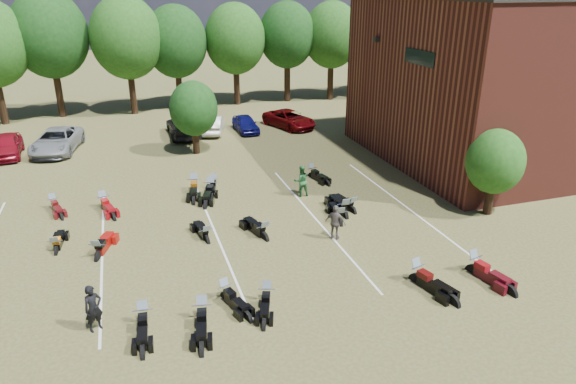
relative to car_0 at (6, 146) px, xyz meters
name	(u,v)px	position (x,y,z in m)	size (l,w,h in m)	color
ground	(297,253)	(14.16, -18.65, -0.76)	(160.00, 160.00, 0.00)	brown
car_0	(6,146)	(0.00, 0.00, 0.00)	(1.79, 4.46, 1.52)	maroon
car_2	(57,141)	(3.10, 0.11, 0.02)	(2.58, 5.60, 1.56)	gray
car_3	(183,126)	(11.88, 1.47, 0.03)	(2.20, 5.41, 1.57)	black
car_4	(246,124)	(16.65, 1.17, -0.12)	(1.51, 3.75, 1.28)	#0C0C55
car_5	(213,124)	(14.17, 1.59, -0.06)	(1.47, 4.22, 1.39)	#ADADA8
car_6	(289,119)	(20.30, 1.37, -0.08)	(2.26, 4.91, 1.36)	#530407
car_7	(384,110)	(29.01, 1.77, -0.06)	(1.96, 4.83, 1.40)	#37383C
person_black	(93,308)	(6.05, -21.53, 0.08)	(0.61, 0.40, 1.68)	black
person_green	(301,181)	(16.46, -12.55, 0.11)	(0.84, 0.66, 1.73)	#235E2E
person_grey	(336,223)	(16.23, -17.89, 0.06)	(0.96, 0.40, 1.65)	#58504B
motorcycle_1	(203,320)	(9.53, -22.12, -0.76)	(0.73, 2.28, 1.27)	black
motorcycle_2	(144,324)	(7.59, -21.75, -0.76)	(0.70, 2.19, 1.22)	black
motorcycle_3	(226,299)	(10.53, -21.13, -0.76)	(0.67, 2.10, 1.17)	black
motorcycle_4	(267,302)	(11.92, -21.74, -0.76)	(0.65, 2.04, 1.13)	black
motorcycle_5	(416,282)	(17.84, -22.23, -0.76)	(0.79, 2.47, 1.38)	black
motorcycle_6	(473,273)	(20.37, -22.32, -0.76)	(0.78, 2.45, 1.37)	#420911
motorcycle_7	(99,258)	(6.02, -16.46, -0.76)	(0.74, 2.31, 1.29)	maroon
motorcycle_8	(57,253)	(4.29, -15.39, -0.76)	(0.65, 2.04, 1.14)	black
motorcycle_9	(207,242)	(10.63, -16.36, -0.76)	(0.66, 2.09, 1.16)	black
motorcycle_10	(264,239)	(13.16, -16.91, -0.76)	(0.75, 2.35, 1.31)	black
motorcycle_11	(340,224)	(17.07, -16.50, -0.76)	(0.73, 2.30, 1.28)	black
motorcycle_12	(344,216)	(17.62, -15.79, -0.76)	(0.81, 2.53, 1.41)	black
motorcycle_13	(352,212)	(18.21, -15.44, -0.76)	(0.71, 2.22, 1.24)	black
motorcycle_14	(55,209)	(3.75, -10.33, -0.76)	(0.65, 2.05, 1.14)	#4B0A0F
motorcycle_15	(104,208)	(6.20, -10.99, -0.76)	(0.73, 2.28, 1.27)	maroon
motorcycle_16	(214,188)	(12.11, -10.03, -0.76)	(0.68, 2.12, 1.18)	black
motorcycle_17	(195,190)	(11.02, -10.01, -0.76)	(0.79, 2.47, 1.38)	black
motorcycle_18	(211,194)	(11.80, -10.81, -0.76)	(0.80, 2.51, 1.40)	black
motorcycle_20	(312,177)	(18.02, -10.04, -0.76)	(0.68, 2.13, 1.19)	black
brick_building	(566,71)	(36.16, -9.65, 4.60)	(25.40, 15.20, 10.70)	#5D241B
tree_line	(180,39)	(13.16, 10.35, 5.55)	(56.00, 6.00, 9.79)	black
young_tree_near_building	(495,162)	(24.66, -17.65, 1.99)	(2.80, 2.80, 4.16)	black
young_tree_midfield	(194,109)	(12.16, -3.15, 2.33)	(3.20, 3.20, 4.70)	black
parking_lines	(215,233)	(11.16, -15.65, -0.75)	(20.10, 14.00, 0.01)	silver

